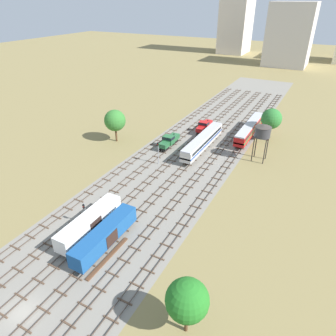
{
  "coord_description": "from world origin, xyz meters",
  "views": [
    {
      "loc": [
        28.68,
        -13.76,
        35.85
      ],
      "look_at": [
        0.0,
        40.46,
        1.5
      ],
      "focal_mm": 32.79,
      "sensor_mm": 36.0,
      "label": 1
    }
  ],
  "objects_px": {
    "passenger_coach_right_farther": "(250,128)",
    "signal_post_near": "(85,211)",
    "passenger_coach_centre_midfar": "(203,141)",
    "signal_post_nearest": "(158,150)",
    "shunter_loco_centre_left_far": "(204,126)",
    "shunter_loco_left_mid": "(169,140)",
    "water_tower": "(263,131)",
    "freight_boxcar_centre_nearest": "(105,235)",
    "freight_boxcar_centre_left_near": "(90,222)"
  },
  "relations": [
    {
      "from": "freight_boxcar_centre_nearest",
      "to": "freight_boxcar_centre_left_near",
      "type": "distance_m",
      "value": 4.56
    },
    {
      "from": "freight_boxcar_centre_left_near",
      "to": "passenger_coach_centre_midfar",
      "type": "bearing_deg",
      "value": 83.8
    },
    {
      "from": "freight_boxcar_centre_left_near",
      "to": "shunter_loco_left_mid",
      "type": "xyz_separation_m",
      "value": [
        -4.34,
        37.24,
        -0.44
      ]
    },
    {
      "from": "freight_boxcar_centre_left_near",
      "to": "shunter_loco_centre_left_far",
      "type": "height_order",
      "value": "freight_boxcar_centre_left_near"
    },
    {
      "from": "freight_boxcar_centre_nearest",
      "to": "shunter_loco_centre_left_far",
      "type": "height_order",
      "value": "freight_boxcar_centre_nearest"
    },
    {
      "from": "water_tower",
      "to": "freight_boxcar_centre_nearest",
      "type": "bearing_deg",
      "value": -109.13
    },
    {
      "from": "shunter_loco_centre_left_far",
      "to": "passenger_coach_right_farther",
      "type": "relative_size",
      "value": 0.38
    },
    {
      "from": "passenger_coach_centre_midfar",
      "to": "signal_post_nearest",
      "type": "bearing_deg",
      "value": -117.68
    },
    {
      "from": "freight_boxcar_centre_left_near",
      "to": "water_tower",
      "type": "height_order",
      "value": "water_tower"
    },
    {
      "from": "shunter_loco_left_mid",
      "to": "signal_post_nearest",
      "type": "bearing_deg",
      "value": -77.55
    },
    {
      "from": "shunter_loco_centre_left_far",
      "to": "signal_post_near",
      "type": "relative_size",
      "value": 1.8
    },
    {
      "from": "freight_boxcar_centre_left_near",
      "to": "passenger_coach_centre_midfar",
      "type": "height_order",
      "value": "passenger_coach_centre_midfar"
    },
    {
      "from": "passenger_coach_centre_midfar",
      "to": "signal_post_nearest",
      "type": "relative_size",
      "value": 3.75
    },
    {
      "from": "freight_boxcar_centre_nearest",
      "to": "shunter_loco_centre_left_far",
      "type": "bearing_deg",
      "value": 94.68
    },
    {
      "from": "freight_boxcar_centre_left_near",
      "to": "water_tower",
      "type": "bearing_deg",
      "value": 65.07
    },
    {
      "from": "freight_boxcar_centre_nearest",
      "to": "signal_post_nearest",
      "type": "distance_m",
      "value": 29.58
    },
    {
      "from": "water_tower",
      "to": "signal_post_near",
      "type": "height_order",
      "value": "water_tower"
    },
    {
      "from": "shunter_loco_left_mid",
      "to": "water_tower",
      "type": "bearing_deg",
      "value": 8.97
    },
    {
      "from": "shunter_loco_left_mid",
      "to": "freight_boxcar_centre_left_near",
      "type": "bearing_deg",
      "value": -83.35
    },
    {
      "from": "passenger_coach_right_farther",
      "to": "signal_post_nearest",
      "type": "bearing_deg",
      "value": -119.4
    },
    {
      "from": "water_tower",
      "to": "shunter_loco_centre_left_far",
      "type": "bearing_deg",
      "value": 150.57
    },
    {
      "from": "shunter_loco_left_mid",
      "to": "water_tower",
      "type": "height_order",
      "value": "water_tower"
    },
    {
      "from": "passenger_coach_centre_midfar",
      "to": "shunter_loco_left_mid",
      "type": "bearing_deg",
      "value": -163.44
    },
    {
      "from": "shunter_loco_left_mid",
      "to": "shunter_loco_centre_left_far",
      "type": "bearing_deg",
      "value": 73.28
    },
    {
      "from": "shunter_loco_left_mid",
      "to": "signal_post_nearest",
      "type": "relative_size",
      "value": 1.44
    },
    {
      "from": "freight_boxcar_centre_nearest",
      "to": "passenger_coach_right_farther",
      "type": "relative_size",
      "value": 0.64
    },
    {
      "from": "passenger_coach_centre_midfar",
      "to": "signal_post_near",
      "type": "distance_m",
      "value": 39.0
    },
    {
      "from": "freight_boxcar_centre_nearest",
      "to": "shunter_loco_left_mid",
      "type": "xyz_separation_m",
      "value": [
        -8.67,
        38.65,
        -0.44
      ]
    },
    {
      "from": "signal_post_nearest",
      "to": "signal_post_near",
      "type": "xyz_separation_m",
      "value": [
        -0.0,
        -26.06,
        -0.68
      ]
    },
    {
      "from": "shunter_loco_centre_left_far",
      "to": "passenger_coach_right_farther",
      "type": "distance_m",
      "value": 13.29
    },
    {
      "from": "passenger_coach_centre_midfar",
      "to": "passenger_coach_right_farther",
      "type": "height_order",
      "value": "same"
    },
    {
      "from": "passenger_coach_right_farther",
      "to": "water_tower",
      "type": "xyz_separation_m",
      "value": [
        6.03,
        -13.42,
        5.11
      ]
    },
    {
      "from": "passenger_coach_centre_midfar",
      "to": "passenger_coach_right_farther",
      "type": "relative_size",
      "value": 1.0
    },
    {
      "from": "shunter_loco_left_mid",
      "to": "water_tower",
      "type": "relative_size",
      "value": 0.9
    },
    {
      "from": "passenger_coach_right_farther",
      "to": "signal_post_near",
      "type": "height_order",
      "value": "signal_post_near"
    },
    {
      "from": "shunter_loco_left_mid",
      "to": "passenger_coach_right_farther",
      "type": "height_order",
      "value": "passenger_coach_right_farther"
    },
    {
      "from": "shunter_loco_centre_left_far",
      "to": "freight_boxcar_centre_left_near",
      "type": "bearing_deg",
      "value": -89.99
    },
    {
      "from": "freight_boxcar_centre_nearest",
      "to": "freight_boxcar_centre_left_near",
      "type": "xyz_separation_m",
      "value": [
        -4.33,
        1.4,
        0.0
      ]
    },
    {
      "from": "freight_boxcar_centre_nearest",
      "to": "signal_post_near",
      "type": "height_order",
      "value": "signal_post_near"
    },
    {
      "from": "shunter_loco_centre_left_far",
      "to": "water_tower",
      "type": "relative_size",
      "value": 0.9
    },
    {
      "from": "freight_boxcar_centre_left_near",
      "to": "water_tower",
      "type": "relative_size",
      "value": 1.49
    },
    {
      "from": "freight_boxcar_centre_nearest",
      "to": "shunter_loco_left_mid",
      "type": "relative_size",
      "value": 1.65
    },
    {
      "from": "freight_boxcar_centre_nearest",
      "to": "shunter_loco_left_mid",
      "type": "bearing_deg",
      "value": 102.65
    },
    {
      "from": "freight_boxcar_centre_left_near",
      "to": "passenger_coach_right_farther",
      "type": "distance_m",
      "value": 55.88
    },
    {
      "from": "signal_post_nearest",
      "to": "signal_post_near",
      "type": "distance_m",
      "value": 26.07
    },
    {
      "from": "shunter_loco_centre_left_far",
      "to": "signal_post_near",
      "type": "bearing_deg",
      "value": -92.47
    },
    {
      "from": "passenger_coach_right_farther",
      "to": "signal_post_near",
      "type": "xyz_separation_m",
      "value": [
        -15.17,
        -52.98,
        0.4
      ]
    },
    {
      "from": "passenger_coach_centre_midfar",
      "to": "signal_post_near",
      "type": "relative_size",
      "value": 4.69
    },
    {
      "from": "freight_boxcar_centre_nearest",
      "to": "passenger_coach_centre_midfar",
      "type": "relative_size",
      "value": 0.64
    },
    {
      "from": "shunter_loco_left_mid",
      "to": "passenger_coach_centre_midfar",
      "type": "distance_m",
      "value": 9.06
    }
  ]
}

